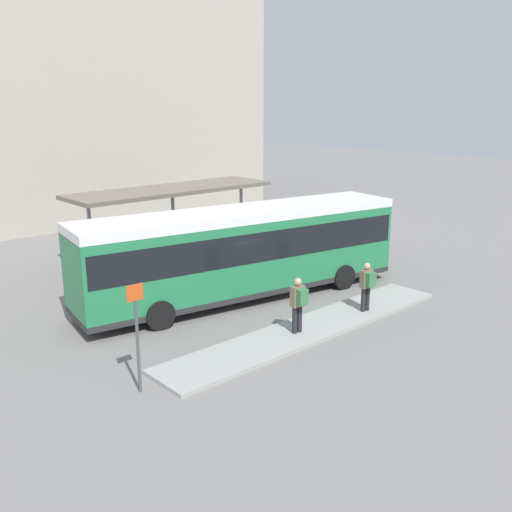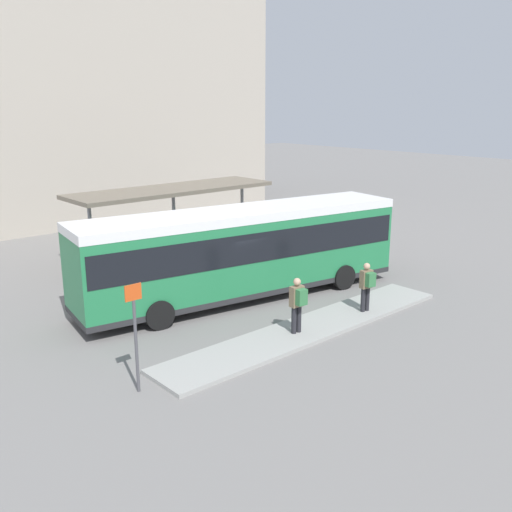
# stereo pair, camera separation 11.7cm
# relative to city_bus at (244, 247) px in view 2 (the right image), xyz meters

# --- Properties ---
(ground_plane) EXTENTS (120.00, 120.00, 0.00)m
(ground_plane) POSITION_rel_city_bus_xyz_m (-0.01, 0.00, -1.93)
(ground_plane) COLOR slate
(curb_island) EXTENTS (11.22, 1.80, 0.12)m
(curb_island) POSITION_rel_city_bus_xyz_m (-0.40, -3.74, -1.87)
(curb_island) COLOR #9E9E99
(curb_island) RESTS_ON ground_plane
(city_bus) EXTENTS (12.50, 4.40, 3.31)m
(city_bus) POSITION_rel_city_bus_xyz_m (0.00, 0.00, 0.00)
(city_bus) COLOR #237A47
(city_bus) RESTS_ON ground_plane
(pedestrian_waiting) EXTENTS (0.45, 0.48, 1.69)m
(pedestrian_waiting) POSITION_rel_city_bus_xyz_m (1.97, -4.06, -0.84)
(pedestrian_waiting) COLOR #232328
(pedestrian_waiting) RESTS_ON curb_island
(pedestrian_companion) EXTENTS (0.45, 0.47, 1.75)m
(pedestrian_companion) POSITION_rel_city_bus_xyz_m (-1.12, -3.83, -0.80)
(pedestrian_companion) COLOR #232328
(pedestrian_companion) RESTS_ON curb_island
(bicycle_red) EXTENTS (0.48, 1.59, 0.69)m
(bicycle_red) POSITION_rel_city_bus_xyz_m (8.63, 4.05, -1.58)
(bicycle_red) COLOR black
(bicycle_red) RESTS_ON ground_plane
(bicycle_orange) EXTENTS (0.48, 1.54, 0.67)m
(bicycle_orange) POSITION_rel_city_bus_xyz_m (8.93, 4.82, -1.59)
(bicycle_orange) COLOR black
(bicycle_orange) RESTS_ON ground_plane
(bicycle_blue) EXTENTS (0.48, 1.53, 0.66)m
(bicycle_blue) POSITION_rel_city_bus_xyz_m (9.07, 5.58, -1.59)
(bicycle_blue) COLOR black
(bicycle_blue) RESTS_ON ground_plane
(station_shelter) EXTENTS (9.76, 2.86, 3.20)m
(station_shelter) POSITION_rel_city_bus_xyz_m (1.55, 6.80, 1.11)
(station_shelter) COLOR #706656
(station_shelter) RESTS_ON ground_plane
(platform_sign) EXTENTS (0.44, 0.08, 2.80)m
(platform_sign) POSITION_rel_city_bus_xyz_m (-6.54, -3.63, -0.37)
(platform_sign) COLOR #4C4C51
(platform_sign) RESTS_ON ground_plane
(station_building) EXTENTS (28.38, 10.12, 18.95)m
(station_building) POSITION_rel_city_bus_xyz_m (0.76, 20.23, 7.55)
(station_building) COLOR #B2A899
(station_building) RESTS_ON ground_plane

